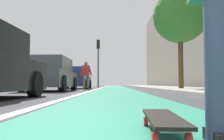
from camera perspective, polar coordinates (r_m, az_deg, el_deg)
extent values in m
plane|color=#38383D|center=(10.44, 1.00, -4.98)|extent=(80.00, 80.00, 0.00)
cube|color=#288466|center=(24.44, 0.74, -3.99)|extent=(56.00, 1.99, 0.00)
cube|color=silver|center=(20.47, -2.44, -4.12)|extent=(52.00, 0.16, 0.01)
cube|color=#9E9B93|center=(18.75, 11.02, -3.96)|extent=(52.00, 3.20, 0.13)
cube|color=gray|center=(23.80, 15.81, 8.93)|extent=(40.00, 1.20, 10.58)
cylinder|color=red|center=(1.92, 7.82, -11.64)|extent=(0.07, 0.03, 0.07)
cylinder|color=red|center=(1.94, 12.94, -11.50)|extent=(0.07, 0.03, 0.07)
cylinder|color=red|center=(1.33, 9.84, -15.39)|extent=(0.07, 0.03, 0.07)
cylinder|color=red|center=(1.36, 17.25, -15.03)|extent=(0.07, 0.03, 0.07)
cube|color=silver|center=(1.92, 10.38, -10.17)|extent=(0.07, 0.12, 0.02)
cube|color=silver|center=(1.33, 13.56, -13.24)|extent=(0.07, 0.12, 0.02)
cube|color=black|center=(1.62, 11.67, -10.65)|extent=(0.85, 0.24, 0.02)
cylinder|color=#384260|center=(1.43, 23.27, 0.81)|extent=(0.14, 0.14, 0.82)
cube|color=black|center=(1.45, 23.61, -14.13)|extent=(0.26, 0.11, 0.07)
cylinder|color=black|center=(6.27, -17.35, -3.15)|extent=(0.63, 0.24, 0.62)
cube|color=#4C5156|center=(11.45, -13.97, -2.01)|extent=(4.18, 1.76, 0.70)
cube|color=#4C5156|center=(11.34, -14.12, 1.29)|extent=(2.30, 1.61, 0.60)
cube|color=#4C606B|center=(12.45, -12.74, 0.88)|extent=(0.05, 1.52, 0.51)
cylinder|color=black|center=(12.92, -16.02, -3.04)|extent=(0.67, 0.23, 0.67)
cylinder|color=black|center=(12.54, -8.82, -3.13)|extent=(0.67, 0.23, 0.67)
cylinder|color=black|center=(10.48, -20.16, -2.95)|extent=(0.67, 0.23, 0.67)
cylinder|color=black|center=(10.00, -11.35, -3.08)|extent=(0.67, 0.23, 0.67)
cube|color=navy|center=(17.44, -8.32, -2.55)|extent=(4.23, 1.77, 0.70)
cube|color=navy|center=(17.31, -8.38, -0.39)|extent=(2.33, 1.62, 0.60)
cube|color=#4C606B|center=(18.46, -7.84, -0.57)|extent=(0.05, 1.54, 0.51)
cylinder|color=black|center=(18.87, -10.23, -3.22)|extent=(0.62, 0.22, 0.62)
cylinder|color=black|center=(18.64, -5.20, -3.26)|extent=(0.62, 0.22, 0.62)
cylinder|color=black|center=(16.30, -11.91, -3.21)|extent=(0.62, 0.22, 0.62)
cylinder|color=black|center=(16.03, -6.09, -3.26)|extent=(0.62, 0.22, 0.62)
cylinder|color=#2D2D2D|center=(22.30, -3.22, 0.47)|extent=(0.12, 0.12, 3.52)
cube|color=black|center=(22.55, -3.20, 5.96)|extent=(0.24, 0.28, 0.80)
sphere|color=#360606|center=(22.72, -3.17, 6.56)|extent=(0.16, 0.16, 0.16)
sphere|color=gold|center=(22.68, -3.18, 5.91)|extent=(0.16, 0.16, 0.16)
sphere|color=black|center=(22.64, -3.18, 5.26)|extent=(0.16, 0.16, 0.16)
cylinder|color=brown|center=(11.55, 15.60, 1.63)|extent=(0.23, 0.23, 2.55)
sphere|color=#3D7F33|center=(11.92, 15.44, 11.92)|extent=(2.46, 2.46, 2.46)
cylinder|color=brown|center=(14.57, -5.62, -2.88)|extent=(0.14, 0.14, 0.81)
cylinder|color=brown|center=(14.34, -6.44, -2.87)|extent=(0.14, 0.14, 0.81)
cube|color=black|center=(14.57, -5.63, -4.34)|extent=(0.26, 0.10, 0.07)
cube|color=#B22D2D|center=(14.49, -6.05, -0.09)|extent=(0.24, 0.40, 0.60)
cylinder|color=#B22D2D|center=(14.46, -5.11, -0.09)|extent=(0.09, 0.23, 0.60)
cylinder|color=#B22D2D|center=(14.52, -6.98, -0.09)|extent=(0.09, 0.23, 0.60)
sphere|color=#936B4C|center=(14.51, -6.04, 1.52)|extent=(0.22, 0.22, 0.22)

